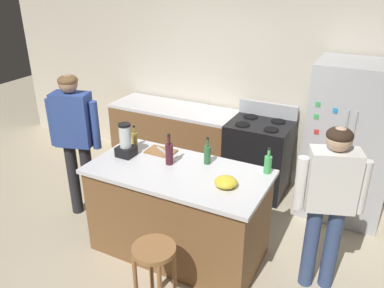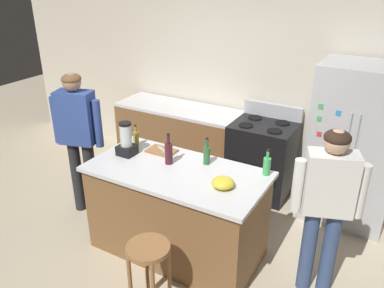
{
  "view_description": "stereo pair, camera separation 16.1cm",
  "coord_description": "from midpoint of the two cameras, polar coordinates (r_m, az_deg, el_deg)",
  "views": [
    {
      "loc": [
        1.61,
        -2.85,
        2.72
      ],
      "look_at": [
        0.0,
        0.3,
        1.1
      ],
      "focal_mm": 36.59,
      "sensor_mm": 36.0,
      "label": 1
    },
    {
      "loc": [
        1.75,
        -2.77,
        2.72
      ],
      "look_at": [
        0.0,
        0.3,
        1.1
      ],
      "focal_mm": 36.59,
      "sensor_mm": 36.0,
      "label": 2
    }
  ],
  "objects": [
    {
      "name": "ground_plane",
      "position": [
        4.25,
        -0.95,
        -15.06
      ],
      "size": [
        14.0,
        14.0,
        0.0
      ],
      "primitive_type": "plane",
      "color": "beige"
    },
    {
      "name": "back_wall",
      "position": [
        5.23,
        10.03,
        9.1
      ],
      "size": [
        8.0,
        0.1,
        2.7
      ],
      "primitive_type": "cube",
      "color": "beige",
      "rests_on": "ground_plane"
    },
    {
      "name": "kitchen_island",
      "position": [
        3.97,
        -1.0,
        -9.78
      ],
      "size": [
        1.73,
        0.88,
        0.95
      ],
      "color": "brown",
      "rests_on": "ground_plane"
    },
    {
      "name": "back_counter_run",
      "position": [
        5.49,
        0.06,
        0.53
      ],
      "size": [
        2.0,
        0.64,
        0.95
      ],
      "color": "brown",
      "rests_on": "ground_plane"
    },
    {
      "name": "refrigerator",
      "position": [
        4.68,
        23.44,
        -0.26
      ],
      "size": [
        0.9,
        0.73,
        1.81
      ],
      "color": "#B7BABF",
      "rests_on": "ground_plane"
    },
    {
      "name": "stove_range",
      "position": [
        5.06,
        11.04,
        -2.04
      ],
      "size": [
        0.76,
        0.65,
        1.13
      ],
      "color": "black",
      "rests_on": "ground_plane"
    },
    {
      "name": "person_by_island_left",
      "position": [
        4.52,
        -15.3,
        1.75
      ],
      "size": [
        0.59,
        0.33,
        1.69
      ],
      "color": "#26262B",
      "rests_on": "ground_plane"
    },
    {
      "name": "person_by_sink_right",
      "position": [
        3.47,
        20.38,
        -7.6
      ],
      "size": [
        0.59,
        0.34,
        1.58
      ],
      "color": "#384C7A",
      "rests_on": "ground_plane"
    },
    {
      "name": "bar_stool",
      "position": [
        3.34,
        -4.88,
        -16.61
      ],
      "size": [
        0.36,
        0.36,
        0.67
      ],
      "color": "#9E6B3D",
      "rests_on": "ground_plane"
    },
    {
      "name": "blender_appliance",
      "position": [
        4.0,
        -8.42,
        0.39
      ],
      "size": [
        0.17,
        0.17,
        0.35
      ],
      "color": "black",
      "rests_on": "kitchen_island"
    },
    {
      "name": "bottle_vinegar",
      "position": [
        4.22,
        -7.07,
        0.88
      ],
      "size": [
        0.06,
        0.06,
        0.24
      ],
      "color": "olive",
      "rests_on": "kitchen_island"
    },
    {
      "name": "bottle_olive_oil",
      "position": [
        3.79,
        3.39,
        -1.54
      ],
      "size": [
        0.07,
        0.07,
        0.28
      ],
      "color": "#2D6638",
      "rests_on": "kitchen_island"
    },
    {
      "name": "bottle_wine",
      "position": [
        3.79,
        -2.2,
        -1.28
      ],
      "size": [
        0.08,
        0.08,
        0.32
      ],
      "color": "#471923",
      "rests_on": "kitchen_island"
    },
    {
      "name": "bottle_soda",
      "position": [
        3.68,
        12.09,
        -3.1
      ],
      "size": [
        0.07,
        0.07,
        0.26
      ],
      "color": "#3FB259",
      "rests_on": "kitchen_island"
    },
    {
      "name": "mixing_bowl",
      "position": [
        3.44,
        5.88,
        -5.66
      ],
      "size": [
        0.2,
        0.2,
        0.09
      ],
      "primitive_type": "ellipsoid",
      "color": "yellow",
      "rests_on": "kitchen_island"
    },
    {
      "name": "cutting_board",
      "position": [
        4.07,
        -3.32,
        -1.02
      ],
      "size": [
        0.3,
        0.2,
        0.02
      ],
      "primitive_type": "cube",
      "color": "#9E6B3D",
      "rests_on": "kitchen_island"
    },
    {
      "name": "chef_knife",
      "position": [
        4.06,
        -3.08,
        -0.91
      ],
      "size": [
        0.21,
        0.13,
        0.01
      ],
      "primitive_type": "cube",
      "rotation": [
        0.0,
        0.0,
        -0.51
      ],
      "color": "#B7BABF",
      "rests_on": "cutting_board"
    }
  ]
}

